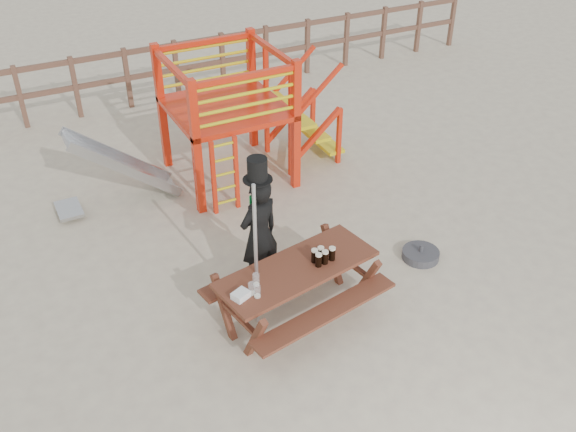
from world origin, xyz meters
name	(u,v)px	position (x,y,z in m)	size (l,w,h in m)	color
ground	(329,310)	(0.00, 0.00, 0.00)	(60.00, 60.00, 0.00)	beige
back_fence	(152,67)	(0.00, 7.00, 0.74)	(15.09, 0.09, 1.20)	brown
playground_fort	(223,117)	(0.12, 3.58, 1.07)	(4.71, 1.84, 2.10)	red
picnic_table	(297,286)	(-0.40, 0.10, 0.47)	(2.13, 1.65, 0.75)	maroon
man_with_hat	(259,232)	(-0.53, 0.84, 0.83)	(0.65, 0.51, 1.84)	black
metal_pole	(256,258)	(-0.86, 0.23, 0.96)	(0.04, 0.04, 1.92)	#B2B2B7
parasol_base	(421,254)	(1.63, 0.34, 0.06)	(0.50, 0.50, 0.21)	#37373C
paper_bag	(241,295)	(-1.19, -0.09, 0.79)	(0.18, 0.14, 0.08)	white
stout_pints	(322,256)	(-0.10, 0.06, 0.83)	(0.28, 0.18, 0.17)	black
empty_glasses	(255,287)	(-1.01, -0.07, 0.82)	(0.18, 0.26, 0.15)	silver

